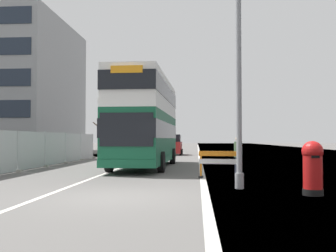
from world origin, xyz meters
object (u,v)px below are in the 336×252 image
object	(u,v)px
red_pillar_postbox	(313,165)
roadworks_barrier	(219,161)
lamppost_foreground	(239,67)
car_receding_far	(150,143)
pedestrian_at_kerb	(238,156)
car_receding_mid	(146,144)
car_oncoming_near	(173,145)
double_decker_bus	(146,121)

from	to	relation	value
red_pillar_postbox	roadworks_barrier	world-z (taller)	red_pillar_postbox
lamppost_foreground	roadworks_barrier	bearing A→B (deg)	98.19
car_receding_far	pedestrian_at_kerb	world-z (taller)	car_receding_far
car_receding_mid	red_pillar_postbox	bearing A→B (deg)	-74.80
roadworks_barrier	car_receding_far	distance (m)	37.22
car_receding_mid	car_oncoming_near	bearing A→B (deg)	-61.56
car_oncoming_near	lamppost_foreground	bearing A→B (deg)	-81.78
car_oncoming_near	car_receding_far	size ratio (longest dim) A/B	1.09
roadworks_barrier	lamppost_foreground	bearing A→B (deg)	-81.81
double_decker_bus	roadworks_barrier	size ratio (longest dim) A/B	6.60
car_oncoming_near	car_receding_mid	xyz separation A→B (m)	(-3.58, 6.61, 0.02)
lamppost_foreground	car_oncoming_near	distance (m)	26.78
car_receding_far	pedestrian_at_kerb	distance (m)	36.64
roadworks_barrier	pedestrian_at_kerb	size ratio (longest dim) A/B	0.98
roadworks_barrier	red_pillar_postbox	bearing A→B (deg)	-62.37
pedestrian_at_kerb	double_decker_bus	bearing A→B (deg)	131.72
lamppost_foreground	car_receding_far	world-z (taller)	lamppost_foreground
double_decker_bus	car_receding_far	xyz separation A→B (m)	(-3.42, 30.52, -1.64)
red_pillar_postbox	pedestrian_at_kerb	world-z (taller)	pedestrian_at_kerb
red_pillar_postbox	double_decker_bus	bearing A→B (deg)	120.36
double_decker_bus	car_oncoming_near	world-z (taller)	double_decker_bus
car_oncoming_near	red_pillar_postbox	bearing A→B (deg)	-78.29
car_oncoming_near	roadworks_barrier	bearing A→B (deg)	-81.77
roadworks_barrier	car_oncoming_near	world-z (taller)	car_oncoming_near
double_decker_bus	lamppost_foreground	size ratio (longest dim) A/B	1.33
pedestrian_at_kerb	car_receding_far	bearing A→B (deg)	102.73
red_pillar_postbox	car_receding_far	world-z (taller)	car_receding_far
lamppost_foreground	car_oncoming_near	world-z (taller)	lamppost_foreground
red_pillar_postbox	car_receding_far	bearing A→B (deg)	103.16
lamppost_foreground	pedestrian_at_kerb	size ratio (longest dim) A/B	4.87
car_oncoming_near	pedestrian_at_kerb	distance (m)	22.70
lamppost_foreground	car_receding_far	xyz separation A→B (m)	(-7.68, 39.77, -2.92)
red_pillar_postbox	pedestrian_at_kerb	bearing A→B (deg)	106.06
double_decker_bus	car_receding_far	distance (m)	30.76
double_decker_bus	car_receding_far	bearing A→B (deg)	96.40
roadworks_barrier	car_oncoming_near	distance (m)	23.33
lamppost_foreground	red_pillar_postbox	xyz separation A→B (m)	(1.93, -1.32, -3.08)
red_pillar_postbox	roadworks_barrier	xyz separation A→B (m)	(-2.39, 4.57, -0.16)
car_oncoming_near	car_receding_far	distance (m)	13.97
red_pillar_postbox	car_oncoming_near	distance (m)	28.25
red_pillar_postbox	roadworks_barrier	size ratio (longest dim) A/B	0.92
roadworks_barrier	car_oncoming_near	size ratio (longest dim) A/B	0.40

